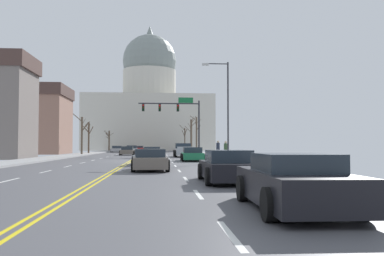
% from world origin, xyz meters
% --- Properties ---
extents(ground, '(20.00, 180.00, 0.20)m').
position_xyz_m(ground, '(0.00, -0.00, 0.02)').
color(ground, '#4E4E53').
extents(signal_gantry, '(7.91, 0.41, 7.37)m').
position_xyz_m(signal_gantry, '(4.86, 16.59, 5.47)').
color(signal_gantry, '#28282D').
rests_on(signal_gantry, ground).
extents(street_lamp_right, '(2.26, 0.24, 8.23)m').
position_xyz_m(street_lamp_right, '(7.92, -1.94, 4.99)').
color(street_lamp_right, '#333338').
rests_on(street_lamp_right, ground).
extents(capitol_building, '(31.94, 20.63, 32.65)m').
position_xyz_m(capitol_building, '(0.00, 70.75, 11.34)').
color(capitol_building, beige).
rests_on(capitol_building, ground).
extents(pickup_truck_near_00, '(2.24, 5.71, 1.58)m').
position_xyz_m(pickup_truck_near_00, '(5.28, 11.88, 0.71)').
color(pickup_truck_near_00, '#ADB2B7').
rests_on(pickup_truck_near_00, ground).
extents(sedan_near_01, '(2.06, 4.50, 1.20)m').
position_xyz_m(sedan_near_01, '(1.73, 6.07, 0.57)').
color(sedan_near_01, '#9EA3A8').
rests_on(sedan_near_01, ground).
extents(sedan_near_02, '(2.02, 4.66, 1.19)m').
position_xyz_m(sedan_near_02, '(5.31, -0.43, 0.56)').
color(sedan_near_02, '#1E7247').
rests_on(sedan_near_02, ground).
extents(sedan_near_03, '(1.94, 4.30, 1.10)m').
position_xyz_m(sedan_near_03, '(1.55, -6.82, 0.53)').
color(sedan_near_03, '#9EA3A8').
rests_on(sedan_near_03, ground).
extents(sedan_near_04, '(2.07, 4.28, 1.18)m').
position_xyz_m(sedan_near_04, '(1.94, -13.24, 0.56)').
color(sedan_near_04, '#6B6056').
rests_on(sedan_near_04, ground).
extents(sedan_near_05, '(1.95, 4.36, 1.21)m').
position_xyz_m(sedan_near_05, '(4.95, -20.50, 0.57)').
color(sedan_near_05, black).
rests_on(sedan_near_05, ground).
extents(sedan_near_06, '(2.05, 4.49, 1.22)m').
position_xyz_m(sedan_near_06, '(5.30, -27.00, 0.58)').
color(sedan_near_06, black).
rests_on(sedan_near_06, ground).
extents(sedan_oncoming_00, '(2.02, 4.48, 1.18)m').
position_xyz_m(sedan_oncoming_00, '(-1.88, 20.68, 0.55)').
color(sedan_oncoming_00, '#6B6056').
rests_on(sedan_oncoming_00, ground).
extents(sedan_oncoming_01, '(2.15, 4.46, 1.29)m').
position_xyz_m(sedan_oncoming_01, '(-1.99, 31.93, 0.60)').
color(sedan_oncoming_01, '#9EA3A8').
rests_on(sedan_oncoming_01, ground).
extents(sedan_oncoming_02, '(2.14, 4.69, 1.20)m').
position_xyz_m(sedan_oncoming_02, '(-5.39, 41.52, 0.56)').
color(sedan_oncoming_02, '#9EA3A8').
rests_on(sedan_oncoming_02, ground).
extents(sedan_oncoming_03, '(1.97, 4.45, 1.16)m').
position_xyz_m(sedan_oncoming_03, '(-1.74, 54.62, 0.54)').
color(sedan_oncoming_03, '#B71414').
rests_on(sedan_oncoming_03, ground).
extents(flank_building_01, '(11.43, 9.71, 10.37)m').
position_xyz_m(flank_building_01, '(-17.26, 28.32, 5.24)').
color(flank_building_01, '#8C6656').
rests_on(flank_building_01, ground).
extents(bare_tree_00, '(2.06, 2.32, 6.67)m').
position_xyz_m(bare_tree_00, '(8.54, 40.67, 3.33)').
color(bare_tree_00, brown).
rests_on(bare_tree_00, ground).
extents(bare_tree_01, '(1.84, 2.72, 4.72)m').
position_xyz_m(bare_tree_01, '(-8.42, 28.66, 2.78)').
color(bare_tree_01, '#4C3D2D').
rests_on(bare_tree_01, ground).
extents(bare_tree_02, '(1.94, 1.38, 6.12)m').
position_xyz_m(bare_tree_02, '(8.63, 30.99, 3.27)').
color(bare_tree_02, brown).
rests_on(bare_tree_02, ground).
extents(bare_tree_03, '(2.11, 1.70, 4.35)m').
position_xyz_m(bare_tree_03, '(-8.31, 53.63, 2.46)').
color(bare_tree_03, brown).
rests_on(bare_tree_03, ground).
extents(bare_tree_04, '(1.77, 1.83, 5.68)m').
position_xyz_m(bare_tree_04, '(8.14, 53.67, 2.95)').
color(bare_tree_04, brown).
rests_on(bare_tree_04, ground).
extents(bare_tree_05, '(2.26, 1.70, 5.56)m').
position_xyz_m(bare_tree_05, '(-8.16, 21.56, 2.92)').
color(bare_tree_05, brown).
rests_on(bare_tree_05, ground).
extents(pedestrian_00, '(0.35, 0.34, 1.68)m').
position_xyz_m(pedestrian_00, '(8.17, 3.70, 1.07)').
color(pedestrian_00, black).
rests_on(pedestrian_00, ground).
extents(pedestrian_01, '(0.35, 0.34, 1.60)m').
position_xyz_m(pedestrian_01, '(8.48, 0.99, 1.03)').
color(pedestrian_01, '#33333D').
rests_on(pedestrian_01, ground).
extents(bicycle_parked, '(0.12, 1.77, 0.85)m').
position_xyz_m(bicycle_parked, '(8.29, 0.64, 0.49)').
color(bicycle_parked, black).
rests_on(bicycle_parked, ground).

